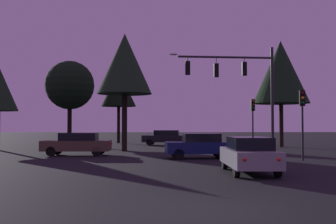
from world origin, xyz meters
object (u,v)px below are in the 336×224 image
(traffic_signal_mast_arm, at_px, (240,80))
(tree_left_far, at_px, (70,85))
(car_crossing_left, at_px, (200,145))
(tree_lot_edge, at_px, (281,72))
(tree_right_cluster, at_px, (125,64))
(car_nearside_lane, at_px, (249,154))
(traffic_light_corner_right, at_px, (253,114))
(tree_behind_sign, at_px, (119,89))
(car_far_lane, at_px, (166,137))
(traffic_light_corner_left, at_px, (302,110))
(car_crossing_right, at_px, (77,144))

(traffic_signal_mast_arm, height_order, tree_left_far, tree_left_far)
(traffic_signal_mast_arm, height_order, car_crossing_left, traffic_signal_mast_arm)
(tree_lot_edge, bearing_deg, tree_right_cluster, -159.24)
(car_nearside_lane, bearing_deg, traffic_light_corner_right, 74.91)
(tree_behind_sign, bearing_deg, car_nearside_lane, -74.69)
(traffic_light_corner_right, bearing_deg, car_far_lane, 123.12)
(tree_behind_sign, xyz_separation_m, tree_lot_edge, (15.81, -9.14, 0.76))
(traffic_light_corner_left, height_order, car_crossing_left, traffic_light_corner_left)
(traffic_light_corner_left, relative_size, car_crossing_right, 0.88)
(car_crossing_left, relative_size, car_far_lane, 0.87)
(car_crossing_left, xyz_separation_m, tree_right_cluster, (-5.05, 6.84, 6.00))
(tree_behind_sign, relative_size, tree_left_far, 0.95)
(car_far_lane, bearing_deg, traffic_light_corner_right, -56.88)
(traffic_signal_mast_arm, relative_size, tree_right_cluster, 0.78)
(car_crossing_left, distance_m, tree_left_far, 21.38)
(car_crossing_left, bearing_deg, tree_right_cluster, 126.41)
(traffic_signal_mast_arm, bearing_deg, car_nearside_lane, -100.47)
(traffic_light_corner_left, bearing_deg, car_crossing_right, 161.81)
(traffic_light_corner_right, bearing_deg, tree_behind_sign, 127.68)
(traffic_light_corner_right, distance_m, tree_behind_sign, 19.30)
(car_nearside_lane, height_order, car_crossing_left, same)
(traffic_light_corner_left, bearing_deg, tree_lot_edge, 76.37)
(car_nearside_lane, xyz_separation_m, tree_left_far, (-12.61, 24.78, 5.36))
(traffic_signal_mast_arm, relative_size, tree_lot_edge, 0.72)
(traffic_signal_mast_arm, xyz_separation_m, tree_lot_edge, (6.22, 10.58, 1.97))
(traffic_signal_mast_arm, height_order, car_crossing_right, traffic_signal_mast_arm)
(tree_right_cluster, bearing_deg, traffic_light_corner_left, -38.90)
(tree_behind_sign, distance_m, tree_right_cluster, 14.60)
(traffic_signal_mast_arm, relative_size, traffic_light_corner_right, 1.78)
(tree_left_far, bearing_deg, tree_lot_edge, -13.84)
(traffic_signal_mast_arm, bearing_deg, tree_left_far, 132.44)
(car_crossing_right, bearing_deg, tree_lot_edge, 29.35)
(traffic_signal_mast_arm, distance_m, car_nearside_lane, 10.20)
(car_crossing_right, relative_size, tree_lot_edge, 0.46)
(car_nearside_lane, relative_size, car_crossing_right, 0.99)
(traffic_light_corner_left, bearing_deg, traffic_signal_mast_arm, 129.34)
(car_nearside_lane, height_order, tree_right_cluster, tree_right_cluster)
(traffic_signal_mast_arm, xyz_separation_m, car_far_lane, (-4.39, 14.51, -4.19))
(car_crossing_right, xyz_separation_m, car_far_lane, (6.39, 13.48, -0.00))
(traffic_light_corner_right, distance_m, tree_left_far, 19.94)
(tree_behind_sign, bearing_deg, tree_lot_edge, -30.03)
(car_crossing_left, height_order, tree_left_far, tree_left_far)
(tree_behind_sign, bearing_deg, tree_right_cluster, -83.42)
(car_crossing_left, bearing_deg, car_far_lane, 95.37)
(traffic_signal_mast_arm, bearing_deg, tree_behind_sign, 115.93)
(car_nearside_lane, xyz_separation_m, car_crossing_right, (-9.09, 10.17, 0.00))
(traffic_signal_mast_arm, distance_m, tree_right_cluster, 9.66)
(car_crossing_left, bearing_deg, tree_left_far, 123.51)
(traffic_signal_mast_arm, distance_m, traffic_light_corner_left, 4.93)
(car_crossing_right, height_order, tree_right_cluster, tree_right_cluster)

